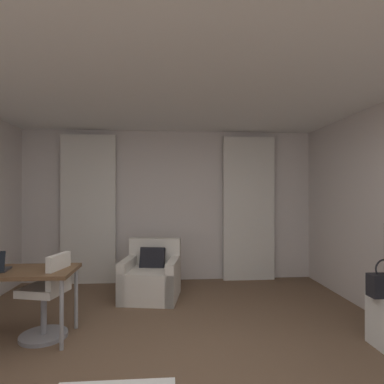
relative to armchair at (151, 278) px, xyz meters
name	(u,v)px	position (x,y,z in m)	size (l,w,h in m)	color
ground_plane	(174,380)	(0.28, -2.07, -0.28)	(12.00, 12.00, 0.00)	brown
wall_window	(170,205)	(0.28, 0.96, 1.02)	(5.12, 0.06, 2.60)	silver
ceiling	(174,56)	(0.28, -2.07, 2.35)	(5.12, 6.12, 0.06)	white
curtain_left_panel	(88,209)	(-1.09, 0.83, 0.97)	(0.90, 0.06, 2.50)	silver
curtain_right_panel	(249,208)	(1.66, 0.83, 0.97)	(0.90, 0.06, 2.50)	silver
armchair	(151,278)	(0.00, 0.00, 0.00)	(0.89, 0.89, 0.82)	silver
desk	(1,276)	(-1.47, -1.23, 0.38)	(1.47, 0.60, 0.72)	brown
desk_chair	(47,300)	(-1.02, -1.20, 0.11)	(0.49, 0.49, 0.88)	gray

